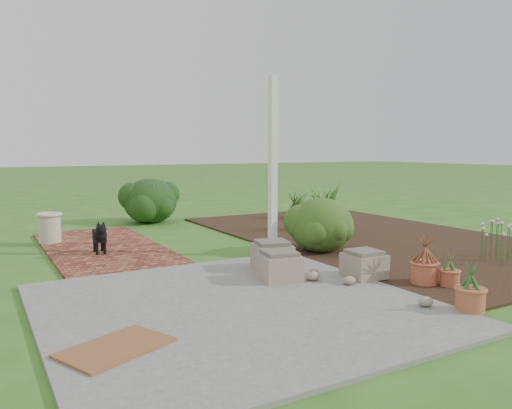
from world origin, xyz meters
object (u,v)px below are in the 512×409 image
stone_trough_near (364,266)px  evergreen_shrub (321,223)px  cream_ceramic_urn (50,228)px  black_dog (100,235)px

stone_trough_near → evergreen_shrub: bearing=71.1°
stone_trough_near → evergreen_shrub: size_ratio=0.43×
cream_ceramic_urn → evergreen_shrub: (3.34, -2.58, 0.16)m
cream_ceramic_urn → black_dog: bearing=-68.1°
black_dog → cream_ceramic_urn: cream_ceramic_urn is taller
black_dog → cream_ceramic_urn: 1.34m
stone_trough_near → cream_ceramic_urn: cream_ceramic_urn is taller
black_dog → evergreen_shrub: evergreen_shrub is taller
cream_ceramic_urn → evergreen_shrub: evergreen_shrub is taller
stone_trough_near → black_dog: (-2.33, 2.84, 0.12)m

